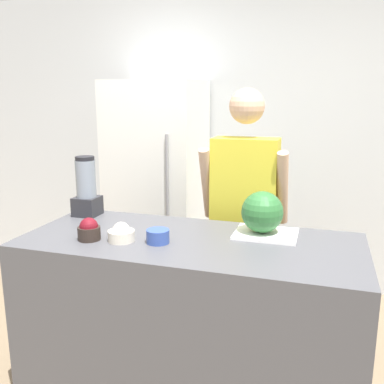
% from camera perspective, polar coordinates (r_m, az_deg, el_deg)
% --- Properties ---
extents(wall_back, '(8.00, 0.06, 2.60)m').
position_cam_1_polar(wall_back, '(3.86, 7.52, 6.90)').
color(wall_back, silver).
rests_on(wall_back, ground_plane).
extents(counter_island, '(1.81, 0.78, 0.94)m').
position_cam_1_polar(counter_island, '(2.48, -0.28, -16.57)').
color(counter_island, '#4C4C51').
rests_on(counter_island, ground_plane).
extents(refrigerator, '(0.75, 0.71, 1.81)m').
position_cam_1_polar(refrigerator, '(3.74, -4.59, 0.64)').
color(refrigerator, white).
rests_on(refrigerator, ground_plane).
extents(person, '(0.56, 0.27, 1.73)m').
position_cam_1_polar(person, '(2.86, 6.93, -3.42)').
color(person, '#4C608C').
rests_on(person, ground_plane).
extents(cutting_board, '(0.34, 0.28, 0.01)m').
position_cam_1_polar(cutting_board, '(2.39, 9.82, -5.52)').
color(cutting_board, white).
rests_on(cutting_board, counter_island).
extents(watermelon, '(0.23, 0.23, 0.23)m').
position_cam_1_polar(watermelon, '(2.36, 9.35, -2.66)').
color(watermelon, '#2D6B33').
rests_on(watermelon, cutting_board).
extents(bowl_cherries, '(0.12, 0.12, 0.12)m').
position_cam_1_polar(bowl_cherries, '(2.33, -13.57, -4.96)').
color(bowl_cherries, '#2D231E').
rests_on(bowl_cherries, counter_island).
extents(bowl_cream, '(0.14, 0.14, 0.10)m').
position_cam_1_polar(bowl_cream, '(2.28, -9.41, -5.51)').
color(bowl_cream, beige).
rests_on(bowl_cream, counter_island).
extents(bowl_small_blue, '(0.12, 0.12, 0.07)m').
position_cam_1_polar(bowl_small_blue, '(2.23, -4.57, -5.90)').
color(bowl_small_blue, '#334C9E').
rests_on(bowl_small_blue, counter_island).
extents(blender, '(0.15, 0.15, 0.38)m').
position_cam_1_polar(blender, '(2.78, -13.90, 0.42)').
color(blender, '#28282D').
rests_on(blender, counter_island).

